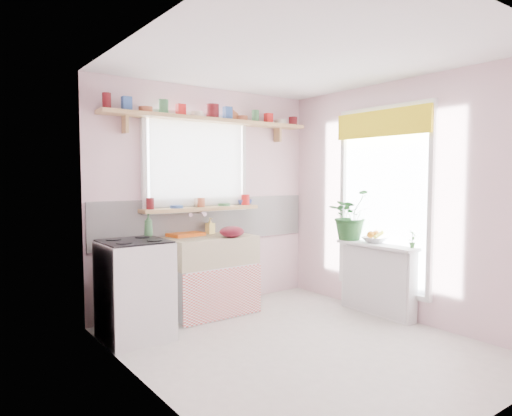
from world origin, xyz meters
TOP-DOWN VIEW (x-y plane):
  - room at (0.66, 0.86)m, footprint 3.20×3.20m
  - sink_unit at (-0.15, 1.29)m, footprint 0.95×0.65m
  - cooker at (-1.10, 1.05)m, footprint 0.58×0.58m
  - radiator_ledge at (1.30, 0.20)m, footprint 0.22×0.95m
  - windowsill at (-0.15, 1.48)m, footprint 1.40×0.22m
  - pine_shelf at (0.00, 1.47)m, footprint 2.52×0.24m
  - shelf_crockery at (-0.02, 1.47)m, footprint 2.47×0.11m
  - sill_crockery at (-0.15, 1.48)m, footprint 1.35×0.11m
  - dish_tray at (-0.35, 1.50)m, footprint 0.41×0.33m
  - colander at (0.01, 1.10)m, footprint 0.28×0.28m
  - jade_plant at (1.29, 0.60)m, footprint 0.54×0.47m
  - fruit_bowl at (1.33, 0.27)m, footprint 0.32×0.32m
  - herb_pot at (1.33, -0.20)m, footprint 0.12×0.10m
  - soap_bottle_sink at (-0.03, 1.50)m, footprint 0.09×0.09m
  - sill_cup at (-0.16, 1.54)m, footprint 0.16×0.16m
  - sill_bowl at (0.47, 1.54)m, footprint 0.23×0.23m
  - shelf_vase at (0.29, 1.53)m, footprint 0.18×0.18m
  - cooker_bottle at (-0.88, 1.23)m, footprint 0.10×0.10m
  - fruit at (1.34, 0.27)m, footprint 0.20×0.14m

SIDE VIEW (x-z plane):
  - radiator_ledge at x=1.30m, z-range 0.01..0.78m
  - sink_unit at x=-0.15m, z-range -0.13..0.99m
  - cooker at x=-1.10m, z-range 0.00..0.92m
  - fruit_bowl at x=1.33m, z-range 0.78..0.84m
  - fruit at x=1.34m, z-range 0.82..0.92m
  - dish_tray at x=-0.35m, z-range 0.85..0.89m
  - herb_pot at x=1.33m, z-range 0.78..0.97m
  - colander at x=0.01m, z-range 0.85..0.97m
  - soap_bottle_sink at x=-0.03m, z-range 0.85..1.03m
  - cooker_bottle at x=-0.88m, z-range 0.92..1.14m
  - jade_plant at x=1.29m, z-range 0.78..1.35m
  - windowsill at x=-0.15m, z-range 1.12..1.16m
  - sill_bowl at x=0.47m, z-range 1.16..1.22m
  - sill_cup at x=-0.16m, z-range 1.16..1.26m
  - sill_crockery at x=-0.15m, z-range 1.16..1.28m
  - room at x=0.66m, z-range -0.23..2.97m
  - pine_shelf at x=0.00m, z-range 2.10..2.14m
  - shelf_crockery at x=-0.02m, z-range 2.13..2.25m
  - shelf_vase at x=0.29m, z-range 2.14..2.30m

